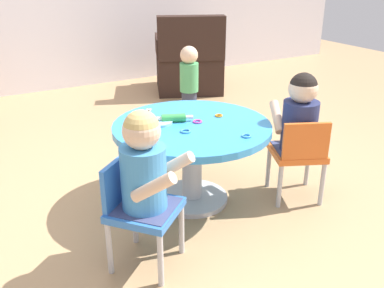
{
  "coord_description": "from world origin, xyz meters",
  "views": [
    {
      "loc": [
        -1.17,
        -2.05,
        1.38
      ],
      "look_at": [
        0.0,
        0.0,
        0.38
      ],
      "focal_mm": 40.76,
      "sensor_mm": 36.0,
      "label": 1
    }
  ],
  "objects_px": {
    "armchair_dark": "(189,63)",
    "toddler_standing": "(189,80)",
    "child_chair_left": "(139,207)",
    "craft_scissors": "(149,113)",
    "rolling_pin": "(174,118)",
    "child_chair_right": "(299,153)",
    "craft_table": "(192,142)",
    "seated_child_left": "(144,165)",
    "seated_child_right": "(300,116)"
  },
  "relations": [
    {
      "from": "child_chair_right",
      "to": "craft_scissors",
      "type": "bearing_deg",
      "value": 140.85
    },
    {
      "from": "rolling_pin",
      "to": "craft_scissors",
      "type": "xyz_separation_m",
      "value": [
        -0.07,
        0.2,
        -0.02
      ]
    },
    {
      "from": "craft_table",
      "to": "child_chair_left",
      "type": "xyz_separation_m",
      "value": [
        -0.51,
        -0.39,
        -0.08
      ]
    },
    {
      "from": "seated_child_right",
      "to": "toddler_standing",
      "type": "height_order",
      "value": "seated_child_right"
    },
    {
      "from": "child_chair_right",
      "to": "armchair_dark",
      "type": "xyz_separation_m",
      "value": [
        0.62,
        2.45,
        0.0
      ]
    },
    {
      "from": "craft_table",
      "to": "toddler_standing",
      "type": "bearing_deg",
      "value": 61.28
    },
    {
      "from": "seated_child_right",
      "to": "toddler_standing",
      "type": "distance_m",
      "value": 1.61
    },
    {
      "from": "seated_child_right",
      "to": "armchair_dark",
      "type": "xyz_separation_m",
      "value": [
        0.6,
        2.41,
        -0.22
      ]
    },
    {
      "from": "child_chair_right",
      "to": "rolling_pin",
      "type": "distance_m",
      "value": 0.78
    },
    {
      "from": "armchair_dark",
      "to": "craft_scissors",
      "type": "bearing_deg",
      "value": -125.51
    },
    {
      "from": "craft_table",
      "to": "armchair_dark",
      "type": "height_order",
      "value": "armchair_dark"
    },
    {
      "from": "seated_child_right",
      "to": "child_chair_left",
      "type": "bearing_deg",
      "value": -173.29
    },
    {
      "from": "child_chair_left",
      "to": "seated_child_left",
      "type": "bearing_deg",
      "value": -49.72
    },
    {
      "from": "child_chair_left",
      "to": "seated_child_right",
      "type": "bearing_deg",
      "value": 6.71
    },
    {
      "from": "child_chair_right",
      "to": "seated_child_right",
      "type": "relative_size",
      "value": 1.05
    },
    {
      "from": "craft_table",
      "to": "rolling_pin",
      "type": "distance_m",
      "value": 0.18
    },
    {
      "from": "craft_table",
      "to": "child_chair_left",
      "type": "height_order",
      "value": "child_chair_left"
    },
    {
      "from": "seated_child_right",
      "to": "toddler_standing",
      "type": "bearing_deg",
      "value": 84.77
    },
    {
      "from": "child_chair_right",
      "to": "toddler_standing",
      "type": "distance_m",
      "value": 1.64
    },
    {
      "from": "craft_table",
      "to": "armchair_dark",
      "type": "distance_m",
      "value": 2.46
    },
    {
      "from": "seated_child_left",
      "to": "rolling_pin",
      "type": "relative_size",
      "value": 2.29
    },
    {
      "from": "seated_child_right",
      "to": "craft_scissors",
      "type": "xyz_separation_m",
      "value": [
        -0.73,
        0.54,
        -0.03
      ]
    },
    {
      "from": "child_chair_left",
      "to": "toddler_standing",
      "type": "relative_size",
      "value": 0.8
    },
    {
      "from": "armchair_dark",
      "to": "toddler_standing",
      "type": "bearing_deg",
      "value": -119.24
    },
    {
      "from": "child_chair_left",
      "to": "toddler_standing",
      "type": "bearing_deg",
      "value": 54.2
    },
    {
      "from": "craft_scissors",
      "to": "seated_child_right",
      "type": "bearing_deg",
      "value": -36.73
    },
    {
      "from": "seated_child_right",
      "to": "armchair_dark",
      "type": "bearing_deg",
      "value": 75.97
    },
    {
      "from": "armchair_dark",
      "to": "toddler_standing",
      "type": "height_order",
      "value": "armchair_dark"
    },
    {
      "from": "seated_child_left",
      "to": "rolling_pin",
      "type": "distance_m",
      "value": 0.65
    },
    {
      "from": "child_chair_right",
      "to": "craft_scissors",
      "type": "xyz_separation_m",
      "value": [
        -0.71,
        0.58,
        0.2
      ]
    },
    {
      "from": "craft_table",
      "to": "seated_child_left",
      "type": "bearing_deg",
      "value": -139.25
    },
    {
      "from": "child_chair_left",
      "to": "seated_child_left",
      "type": "distance_m",
      "value": 0.23
    },
    {
      "from": "seated_child_right",
      "to": "craft_scissors",
      "type": "relative_size",
      "value": 3.58
    },
    {
      "from": "child_chair_left",
      "to": "craft_scissors",
      "type": "relative_size",
      "value": 3.76
    },
    {
      "from": "craft_scissors",
      "to": "seated_child_left",
      "type": "bearing_deg",
      "value": -115.93
    },
    {
      "from": "seated_child_right",
      "to": "seated_child_left",
      "type": "bearing_deg",
      "value": -171.53
    },
    {
      "from": "seated_child_right",
      "to": "craft_scissors",
      "type": "bearing_deg",
      "value": 143.27
    },
    {
      "from": "seated_child_right",
      "to": "armchair_dark",
      "type": "distance_m",
      "value": 2.49
    },
    {
      "from": "child_chair_left",
      "to": "seated_child_right",
      "type": "xyz_separation_m",
      "value": [
        1.1,
        0.13,
        0.23
      ]
    },
    {
      "from": "seated_child_left",
      "to": "seated_child_right",
      "type": "distance_m",
      "value": 1.08
    },
    {
      "from": "craft_scissors",
      "to": "toddler_standing",
      "type": "bearing_deg",
      "value": 50.21
    },
    {
      "from": "craft_table",
      "to": "rolling_pin",
      "type": "height_order",
      "value": "rolling_pin"
    },
    {
      "from": "armchair_dark",
      "to": "rolling_pin",
      "type": "xyz_separation_m",
      "value": [
        -1.26,
        -2.07,
        0.22
      ]
    },
    {
      "from": "seated_child_left",
      "to": "child_chair_right",
      "type": "height_order",
      "value": "seated_child_left"
    },
    {
      "from": "seated_child_left",
      "to": "rolling_pin",
      "type": "height_order",
      "value": "seated_child_left"
    },
    {
      "from": "armchair_dark",
      "to": "child_chair_right",
      "type": "bearing_deg",
      "value": -104.19
    },
    {
      "from": "toddler_standing",
      "to": "rolling_pin",
      "type": "distance_m",
      "value": 1.5
    },
    {
      "from": "craft_table",
      "to": "toddler_standing",
      "type": "xyz_separation_m",
      "value": [
        0.73,
        1.34,
        -0.03
      ]
    },
    {
      "from": "child_chair_right",
      "to": "rolling_pin",
      "type": "height_order",
      "value": "rolling_pin"
    },
    {
      "from": "craft_table",
      "to": "armchair_dark",
      "type": "bearing_deg",
      "value": 61.08
    }
  ]
}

